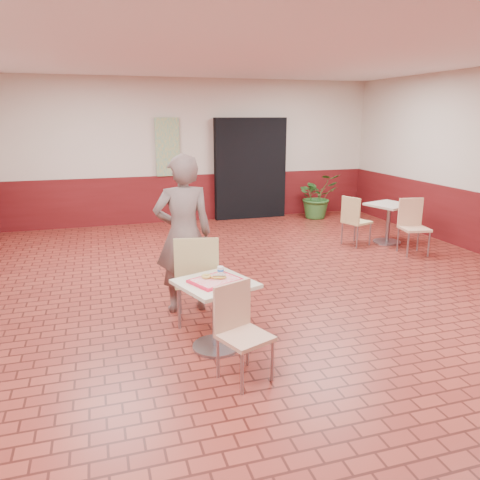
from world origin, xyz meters
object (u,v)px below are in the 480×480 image
object	(u,v)px
long_john_donut	(219,277)
chair_second_front	(413,223)
chair_main_front	(240,327)
serving_tray	(215,281)
second_table	(389,217)
ring_donut	(206,276)
chair_main_back	(197,275)
chair_second_left	(354,218)
customer	(184,235)
paper_cup	(220,270)
main_table	(216,304)
potted_plant	(317,196)

from	to	relation	value
long_john_donut	chair_second_front	bearing A→B (deg)	30.34
chair_main_front	serving_tray	bearing A→B (deg)	75.39
second_table	ring_donut	bearing A→B (deg)	-144.20
long_john_donut	chair_second_front	xyz separation A→B (m)	(3.92, 2.29, -0.23)
chair_main_back	long_john_donut	world-z (taller)	chair_main_back
chair_second_front	chair_second_left	bearing A→B (deg)	144.35
customer	paper_cup	distance (m)	0.94
main_table	paper_cup	xyz separation A→B (m)	(0.08, 0.12, 0.29)
second_table	chair_main_back	bearing A→B (deg)	-149.56
chair_second_left	paper_cup	bearing A→B (deg)	112.76
chair_main_back	chair_second_left	xyz separation A→B (m)	(3.32, 2.38, -0.08)
chair_main_back	second_table	distance (m)	4.65
main_table	paper_cup	bearing A→B (deg)	55.85
paper_cup	chair_second_left	distance (m)	4.29
customer	potted_plant	xyz separation A→B (m)	(3.78, 4.25, -0.42)
paper_cup	potted_plant	world-z (taller)	potted_plant
second_table	main_table	bearing A→B (deg)	-143.13
customer	chair_main_front	bearing A→B (deg)	97.51
second_table	chair_second_front	distance (m)	0.67
chair_main_back	paper_cup	world-z (taller)	chair_main_back
customer	chair_second_left	size ratio (longest dim) A/B	2.10
chair_main_front	chair_second_left	size ratio (longest dim) A/B	0.97
chair_main_back	second_table	world-z (taller)	chair_main_back
serving_tray	chair_second_left	xyz separation A→B (m)	(3.27, 2.99, -0.22)
chair_second_left	serving_tray	bearing A→B (deg)	113.22
chair_main_front	second_table	xyz separation A→B (m)	(3.88, 3.54, 0.01)
serving_tray	customer	bearing A→B (deg)	96.38
main_table	chair_main_back	world-z (taller)	chair_main_back
serving_tray	second_table	size ratio (longest dim) A/B	0.62
main_table	chair_second_left	bearing A→B (deg)	42.48
main_table	chair_main_front	bearing A→B (deg)	-82.93
chair_main_back	potted_plant	xyz separation A→B (m)	(3.72, 4.67, -0.06)
main_table	chair_main_back	bearing A→B (deg)	95.32
serving_tray	paper_cup	distance (m)	0.16
chair_main_front	ring_donut	distance (m)	0.70
main_table	chair_second_front	bearing A→B (deg)	30.12
chair_main_front	ring_donut	bearing A→B (deg)	81.20
main_table	chair_main_back	distance (m)	0.62
main_table	second_table	bearing A→B (deg)	36.87
chair_main_front	paper_cup	bearing A→B (deg)	67.28
chair_second_front	ring_donut	bearing A→B (deg)	-141.13
long_john_donut	chair_second_left	world-z (taller)	chair_second_left
chair_main_front	long_john_donut	distance (m)	0.63
chair_main_back	chair_second_front	xyz separation A→B (m)	(4.01, 1.68, -0.06)
chair_main_front	paper_cup	distance (m)	0.75
main_table	long_john_donut	distance (m)	0.28
ring_donut	chair_second_front	bearing A→B (deg)	29.01
potted_plant	main_table	bearing A→B (deg)	-124.78
serving_tray	paper_cup	world-z (taller)	paper_cup
ring_donut	paper_cup	bearing A→B (deg)	21.74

